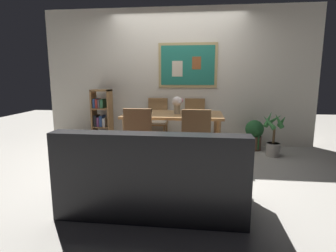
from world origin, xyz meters
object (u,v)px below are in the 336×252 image
(dining_chair_far_left, at_px, (157,118))
(dining_chair_near_right, at_px, (196,136))
(dining_table, at_px, (173,119))
(tv_remote, at_px, (207,114))
(dining_chair_near_left, at_px, (139,134))
(flower_vase, at_px, (177,104))
(potted_palm, at_px, (273,137))
(potted_ivy, at_px, (254,134))
(leather_couch, at_px, (153,180))
(bookshelf, at_px, (101,119))
(dining_chair_far_right, at_px, (195,118))

(dining_chair_far_left, bearing_deg, dining_chair_near_right, -63.31)
(dining_table, relative_size, tv_remote, 9.79)
(dining_chair_near_left, height_order, tv_remote, dining_chair_near_left)
(dining_chair_near_right, bearing_deg, dining_chair_near_left, 178.55)
(dining_chair_far_left, relative_size, dining_chair_near_left, 1.00)
(flower_vase, relative_size, tv_remote, 1.72)
(dining_chair_far_left, relative_size, flower_vase, 3.26)
(dining_chair_near_left, relative_size, potted_palm, 1.19)
(dining_chair_near_right, bearing_deg, dining_chair_far_left, 116.69)
(dining_chair_near_right, bearing_deg, tv_remote, 76.73)
(potted_ivy, xyz_separation_m, flower_vase, (-1.36, -0.64, 0.60))
(dining_table, xyz_separation_m, tv_remote, (0.55, -0.10, 0.10))
(leather_couch, height_order, bookshelf, bookshelf)
(tv_remote, bearing_deg, dining_table, 169.90)
(bookshelf, height_order, potted_palm, bookshelf)
(dining_chair_near_right, relative_size, flower_vase, 3.26)
(potted_ivy, distance_m, flower_vase, 1.61)
(dining_chair_far_left, xyz_separation_m, leather_couch, (0.37, -2.60, -0.23))
(dining_table, height_order, dining_chair_near_right, dining_chair_near_right)
(dining_chair_near_left, distance_m, potted_palm, 2.30)
(dining_table, xyz_separation_m, potted_palm, (1.67, 0.25, -0.31))
(dining_chair_far_right, bearing_deg, dining_table, -113.30)
(dining_chair_near_left, bearing_deg, dining_table, 62.60)
(dining_chair_near_left, height_order, flower_vase, flower_vase)
(dining_table, bearing_deg, leather_couch, -90.42)
(dining_chair_far_left, bearing_deg, potted_palm, -14.18)
(dining_chair_far_right, distance_m, dining_chair_near_right, 1.55)
(dining_chair_far_left, distance_m, bookshelf, 1.09)
(dining_chair_far_left, distance_m, tv_remote, 1.30)
(dining_chair_near_left, bearing_deg, dining_chair_far_right, 64.62)
(potted_palm, relative_size, tv_remote, 4.72)
(dining_chair_near_left, bearing_deg, bookshelf, 127.08)
(bookshelf, xyz_separation_m, tv_remote, (2.03, -0.77, 0.24))
(potted_ivy, height_order, flower_vase, flower_vase)
(dining_chair_far_left, bearing_deg, dining_chair_near_left, -90.23)
(dining_chair_far_left, xyz_separation_m, potted_ivy, (1.81, -0.14, -0.24))
(dining_chair_far_left, bearing_deg, potted_ivy, -4.41)
(leather_couch, bearing_deg, dining_chair_near_right, 68.96)
(leather_couch, bearing_deg, flower_vase, 87.46)
(dining_chair_far_left, distance_m, potted_ivy, 1.83)
(dining_table, relative_size, dining_chair_near_right, 1.74)
(dining_chair_near_left, distance_m, tv_remote, 1.17)
(potted_ivy, distance_m, tv_remote, 1.22)
(tv_remote, bearing_deg, leather_couch, -108.06)
(dining_chair_far_right, relative_size, dining_chair_near_left, 1.00)
(dining_chair_far_right, relative_size, bookshelf, 0.84)
(dining_chair_far_right, bearing_deg, potted_ivy, -7.12)
(dining_chair_near_right, distance_m, flower_vase, 0.91)
(leather_couch, height_order, potted_ivy, leather_couch)
(leather_couch, xyz_separation_m, potted_palm, (1.68, 2.08, 0.02))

